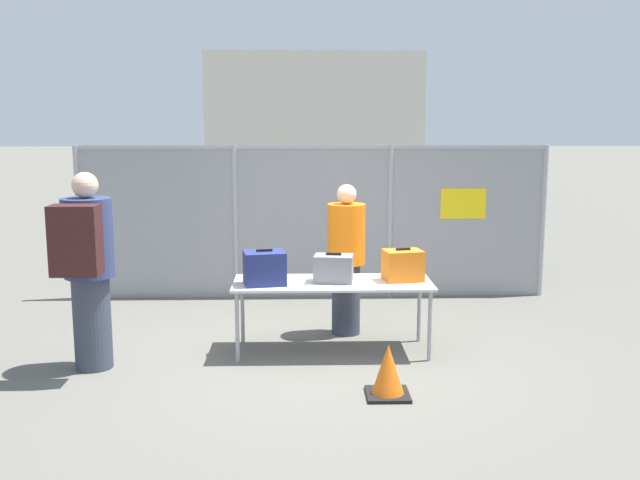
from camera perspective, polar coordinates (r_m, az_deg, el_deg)
The scene contains 11 objects.
ground_plane at distance 7.16m, azimuth -0.21°, elevation -9.38°, with size 120.00×120.00×0.00m, color #605E56.
fence_section at distance 9.35m, azimuth -0.45°, elevation 1.75°, with size 6.17×0.07×2.01m.
inspection_table at distance 7.16m, azimuth 1.01°, elevation -3.75°, with size 1.99×0.75×0.73m.
suitcase_navy at distance 7.02m, azimuth -4.46°, elevation -2.24°, with size 0.45×0.39×0.35m.
suitcase_grey at distance 7.11m, azimuth 1.10°, elevation -2.29°, with size 0.42×0.31×0.30m.
suitcase_orange at distance 7.22m, azimuth 6.64°, elevation -2.03°, with size 0.42×0.34×0.33m.
traveler_hooded at distance 6.89m, azimuth -18.14°, elevation -1.80°, with size 0.46×0.71×1.86m.
security_worker_near at distance 7.74m, azimuth 2.11°, elevation -1.41°, with size 0.41×0.41×1.65m.
utility_trailer at distance 12.23m, azimuth 9.08°, elevation 0.28°, with size 3.49×2.07×0.64m.
distant_hangar at distance 37.66m, azimuth -0.54°, elevation 10.16°, with size 10.26×8.53×5.50m.
traffic_cone at distance 6.17m, azimuth 5.46°, elevation -10.51°, with size 0.37×0.37×0.46m.
Camera 1 is at (-0.15, -6.77, 2.32)m, focal length 40.00 mm.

